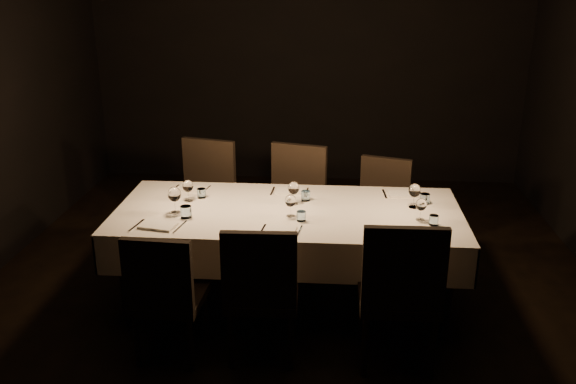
# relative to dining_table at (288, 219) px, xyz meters

# --- Properties ---
(room) EXTENTS (5.01, 6.01, 3.01)m
(room) POSITION_rel_dining_table_xyz_m (0.00, 0.00, 0.81)
(room) COLOR black
(room) RESTS_ON ground
(dining_table) EXTENTS (2.52, 1.12, 0.76)m
(dining_table) POSITION_rel_dining_table_xyz_m (0.00, 0.00, 0.00)
(dining_table) COLOR black
(dining_table) RESTS_ON ground
(chair_near_left) EXTENTS (0.46, 0.46, 0.91)m
(chair_near_left) POSITION_rel_dining_table_xyz_m (-0.72, -0.80, -0.18)
(chair_near_left) COLOR black
(chair_near_left) RESTS_ON ground
(place_setting_near_left) EXTENTS (0.37, 0.42, 0.20)m
(place_setting_near_left) POSITION_rel_dining_table_xyz_m (-0.80, -0.22, 0.15)
(place_setting_near_left) COLOR silver
(place_setting_near_left) RESTS_ON dining_table
(chair_near_center) EXTENTS (0.47, 0.47, 0.96)m
(chair_near_center) POSITION_rel_dining_table_xyz_m (-0.11, -0.75, -0.16)
(chair_near_center) COLOR black
(chair_near_center) RESTS_ON ground
(place_setting_near_center) EXTENTS (0.30, 0.39, 0.16)m
(place_setting_near_center) POSITION_rel_dining_table_xyz_m (0.03, -0.22, 0.14)
(place_setting_near_center) COLOR silver
(place_setting_near_center) RESTS_ON dining_table
(chair_near_right) EXTENTS (0.50, 0.50, 1.03)m
(chair_near_right) POSITION_rel_dining_table_xyz_m (0.75, -0.76, -0.13)
(chair_near_right) COLOR black
(chair_near_right) RESTS_ON ground
(place_setting_near_right) EXTENTS (0.29, 0.39, 0.16)m
(place_setting_near_right) POSITION_rel_dining_table_xyz_m (0.94, -0.22, 0.14)
(place_setting_near_right) COLOR silver
(place_setting_near_right) RESTS_ON dining_table
(chair_far_left) EXTENTS (0.59, 0.59, 1.02)m
(chair_far_left) POSITION_rel_dining_table_xyz_m (-0.80, 0.83, -0.13)
(chair_far_left) COLOR black
(chair_far_left) RESTS_ON ground
(place_setting_far_left) EXTENTS (0.32, 0.39, 0.17)m
(place_setting_far_left) POSITION_rel_dining_table_xyz_m (-0.76, 0.22, 0.14)
(place_setting_far_left) COLOR silver
(place_setting_far_left) RESTS_ON dining_table
(chair_far_center) EXTENTS (0.59, 0.59, 1.02)m
(chair_far_center) POSITION_rel_dining_table_xyz_m (-0.00, 0.74, -0.13)
(chair_far_center) COLOR black
(chair_far_center) RESTS_ON ground
(place_setting_far_center) EXTENTS (0.32, 0.40, 0.18)m
(place_setting_far_center) POSITION_rel_dining_table_xyz_m (0.04, 0.22, 0.14)
(place_setting_far_center) COLOR silver
(place_setting_far_center) RESTS_ON dining_table
(chair_far_right) EXTENTS (0.54, 0.54, 0.91)m
(chair_far_right) POSITION_rel_dining_table_xyz_m (0.74, 0.79, -0.18)
(chair_far_right) COLOR black
(chair_far_right) RESTS_ON ground
(place_setting_far_right) EXTENTS (0.33, 0.41, 0.18)m
(place_setting_far_right) POSITION_rel_dining_table_xyz_m (0.92, 0.22, 0.15)
(place_setting_far_right) COLOR silver
(place_setting_far_right) RESTS_ON dining_table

